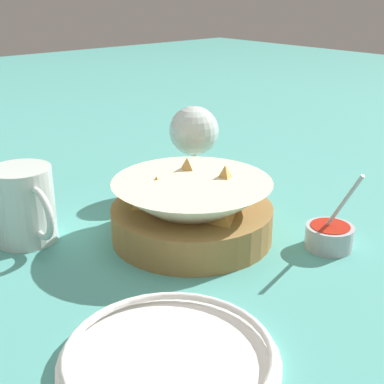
# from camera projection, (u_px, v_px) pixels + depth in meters

# --- Properties ---
(ground_plane) EXTENTS (4.00, 4.00, 0.00)m
(ground_plane) POSITION_uv_depth(u_px,v_px,m) (178.00, 236.00, 0.73)
(ground_plane) COLOR teal
(food_basket) EXTENTS (0.22, 0.22, 0.10)m
(food_basket) POSITION_uv_depth(u_px,v_px,m) (193.00, 211.00, 0.72)
(food_basket) COLOR olive
(food_basket) RESTS_ON ground_plane
(sauce_cup) EXTENTS (0.07, 0.06, 0.11)m
(sauce_cup) POSITION_uv_depth(u_px,v_px,m) (329.00, 235.00, 0.69)
(sauce_cup) COLOR #B7B7BC
(sauce_cup) RESTS_ON ground_plane
(wine_glass) EXTENTS (0.08, 0.08, 0.14)m
(wine_glass) POSITION_uv_depth(u_px,v_px,m) (194.00, 134.00, 0.86)
(wine_glass) COLOR silver
(wine_glass) RESTS_ON ground_plane
(beer_mug) EXTENTS (0.12, 0.08, 0.10)m
(beer_mug) POSITION_uv_depth(u_px,v_px,m) (25.00, 208.00, 0.70)
(beer_mug) COLOR silver
(beer_mug) RESTS_ON ground_plane
(side_plate) EXTENTS (0.20, 0.20, 0.01)m
(side_plate) POSITION_uv_depth(u_px,v_px,m) (169.00, 355.00, 0.49)
(side_plate) COLOR white
(side_plate) RESTS_ON ground_plane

